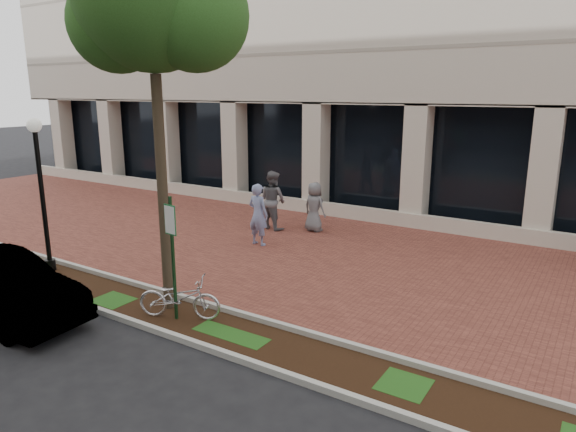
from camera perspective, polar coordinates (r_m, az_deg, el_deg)
The scene contains 12 objects.
ground at distance 15.36m, azimuth 0.50°, elevation -3.85°, with size 120.00×120.00×0.00m, color black.
brick_plaza at distance 15.36m, azimuth 0.50°, elevation -3.83°, with size 40.00×9.00×0.01m, color brown.
planting_strip at distance 11.54m, azimuth -13.73°, elevation -10.37°, with size 40.00×1.50×0.01m, color black.
curb_plaza_side at distance 12.00m, azimuth -11.15°, elevation -8.98°, with size 40.00×0.12×0.12m, color #B4B3AA.
curb_street_side at distance 11.06m, azimuth -16.59°, elevation -11.33°, with size 40.00×0.12×0.12m, color #B4B3AA.
parking_sign at distance 10.58m, azimuth -12.78°, elevation -3.01°, with size 0.34×0.07×2.62m.
lamppost at distance 14.54m, azimuth -25.73°, elevation 2.96°, with size 0.36×0.36×3.99m.
street_tree at distance 10.92m, azimuth -14.64°, elevation 21.81°, with size 3.57×2.98×7.95m.
locked_bicycle at distance 11.02m, azimuth -11.96°, elevation -8.86°, with size 0.61×1.76×0.92m, color silver.
pedestrian_left at distance 15.70m, azimuth -3.34°, elevation 0.16°, with size 0.70×0.46×1.92m, color #7D8BBB.
pedestrian_mid at distance 17.53m, azimuth -1.70°, elevation 1.78°, with size 0.98×0.76×2.01m, color #5D5C61.
pedestrian_right at distance 17.26m, azimuth 2.94°, elevation 1.01°, with size 0.82×0.53×1.68m, color slate.
Camera 1 is at (7.77, -12.41, 4.64)m, focal length 32.00 mm.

